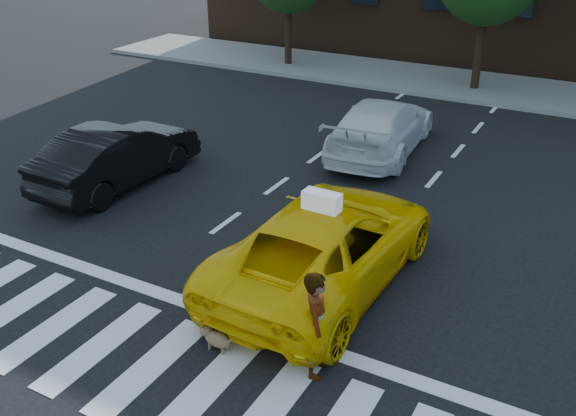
{
  "coord_description": "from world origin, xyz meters",
  "views": [
    {
      "loc": [
        5.42,
        -5.6,
        6.35
      ],
      "look_at": [
        0.29,
        3.72,
        1.1
      ],
      "focal_mm": 40.0,
      "sensor_mm": 36.0,
      "label": 1
    }
  ],
  "objects": [
    {
      "name": "dog",
      "position": [
        0.62,
        0.82,
        0.21
      ],
      "size": [
        0.63,
        0.28,
        0.36
      ],
      "rotation": [
        0.0,
        0.0,
        -0.09
      ],
      "color": "olive",
      "rests_on": "ground"
    },
    {
      "name": "black_sedan",
      "position": [
        -5.0,
        4.93,
        0.74
      ],
      "size": [
        1.62,
        4.49,
        1.47
      ],
      "primitive_type": "imported",
      "rotation": [
        0.0,
        0.0,
        3.13
      ],
      "color": "black",
      "rests_on": "ground"
    },
    {
      "name": "white_suv",
      "position": [
        -0.28,
        9.94,
        0.72
      ],
      "size": [
        2.44,
        5.11,
        1.44
      ],
      "primitive_type": "imported",
      "rotation": [
        0.0,
        0.0,
        3.23
      ],
      "color": "silver",
      "rests_on": "ground"
    },
    {
      "name": "crosswalk",
      "position": [
        0.0,
        0.0,
        0.01
      ],
      "size": [
        13.0,
        2.4,
        0.01
      ],
      "primitive_type": "cube",
      "color": "silver",
      "rests_on": "ground"
    },
    {
      "name": "ground",
      "position": [
        0.0,
        0.0,
        0.0
      ],
      "size": [
        120.0,
        120.0,
        0.0
      ],
      "primitive_type": "plane",
      "color": "black",
      "rests_on": "ground"
    },
    {
      "name": "sidewalk_far",
      "position": [
        0.0,
        17.5,
        0.07
      ],
      "size": [
        30.0,
        4.0,
        0.15
      ],
      "primitive_type": "cube",
      "color": "slate",
      "rests_on": "ground"
    },
    {
      "name": "taxi_sign",
      "position": [
        1.23,
        3.21,
        1.68
      ],
      "size": [
        0.66,
        0.3,
        0.32
      ],
      "primitive_type": "cube",
      "rotation": [
        0.0,
        0.0,
        3.12
      ],
      "color": "white",
      "rests_on": "taxi"
    },
    {
      "name": "stop_line",
      "position": [
        0.0,
        1.6,
        0.01
      ],
      "size": [
        12.0,
        0.3,
        0.01
      ],
      "primitive_type": "cube",
      "color": "silver",
      "rests_on": "ground"
    },
    {
      "name": "woman",
      "position": [
        2.21,
        1.1,
        0.85
      ],
      "size": [
        0.59,
        0.72,
        1.7
      ],
      "primitive_type": "imported",
      "rotation": [
        0.0,
        0.0,
        1.91
      ],
      "color": "#999999",
      "rests_on": "ground"
    },
    {
      "name": "taxi",
      "position": [
        1.23,
        3.41,
        0.76
      ],
      "size": [
        2.66,
        5.53,
        1.52
      ],
      "primitive_type": "imported",
      "rotation": [
        0.0,
        0.0,
        3.12
      ],
      "color": "#FFC505",
      "rests_on": "ground"
    }
  ]
}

